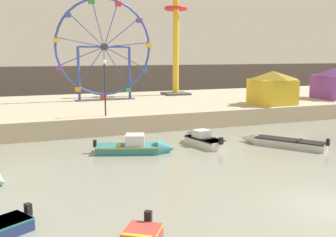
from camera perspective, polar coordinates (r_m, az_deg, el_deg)
ground_plane at (r=17.34m, az=22.51°, el=-11.82°), size 240.00×240.00×0.00m
quay_promenade at (r=39.71m, az=-4.33°, el=1.54°), size 110.00×18.63×1.40m
distant_town_skyline at (r=59.25m, az=-10.15°, el=5.44°), size 140.00×3.00×4.40m
motorboat_teal_painted at (r=24.49m, az=-3.88°, el=-4.16°), size 5.03×2.98×1.63m
motorboat_white_red_stripe at (r=26.71m, az=4.59°, el=-3.04°), size 2.02×4.05×1.37m
motorboat_pale_grey at (r=27.33m, az=15.44°, el=-3.21°), size 4.20×5.34×1.13m
ferris_wheel_blue_frame at (r=40.74m, az=-9.24°, el=9.90°), size 10.00×1.20×10.26m
drop_tower_yellow_tower at (r=45.74m, az=1.15°, el=12.35°), size 2.80×2.80×14.80m
carnival_booth_yellow_awning at (r=38.12m, az=14.89°, el=4.44°), size 4.28×3.85×3.11m
carnival_booth_purple_stall at (r=45.10m, az=22.84°, el=4.82°), size 3.72×4.18×3.24m
promenade_lamp_near at (r=30.07m, az=-9.16°, el=5.54°), size 0.32×0.32×4.22m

